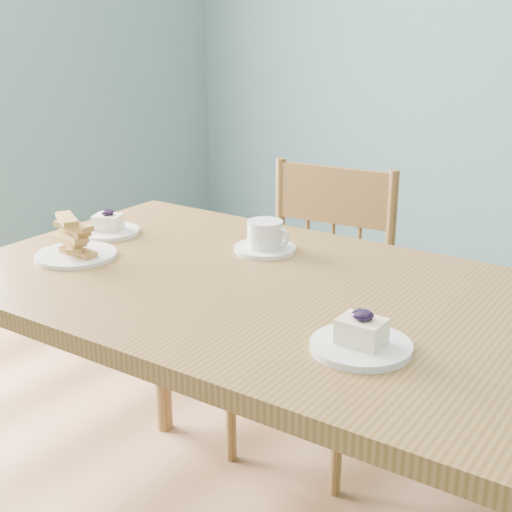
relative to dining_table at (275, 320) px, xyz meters
The scene contains 7 objects.
room 0.68m from the dining_table, 18.42° to the right, with size 5.01×5.01×2.71m.
dining_table is the anchor object (origin of this frame).
dining_chair 0.64m from the dining_table, 114.32° to the left, with size 0.47×0.45×0.90m.
cheesecake_plate_near 0.35m from the dining_table, 27.23° to the right, with size 0.18×0.18×0.08m.
cheesecake_plate_far 0.59m from the dining_table, behind, with size 0.16×0.16×0.07m.
coffee_cup 0.27m from the dining_table, 131.66° to the left, with size 0.15×0.15×0.08m.
biscotti_plate 0.53m from the dining_table, 164.90° to the right, with size 0.19×0.19×0.10m.
Camera 1 is at (0.67, -1.11, 1.34)m, focal length 50.00 mm.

